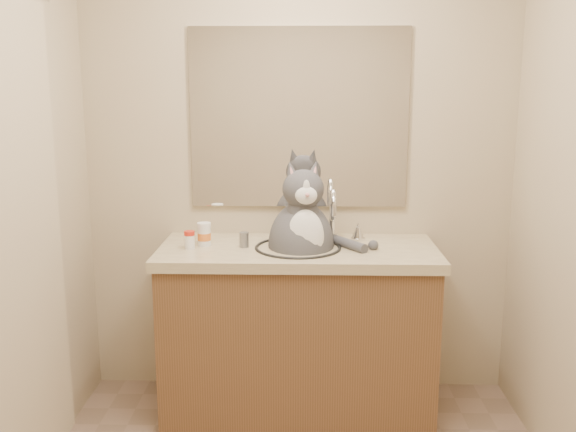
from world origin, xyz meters
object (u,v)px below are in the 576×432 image
object	(u,v)px
pill_bottle_redcap	(190,240)
cat	(302,238)
pill_bottle_orange	(204,235)
grey_canister	(244,240)

from	to	relation	value
pill_bottle_redcap	cat	bearing A→B (deg)	5.04
cat	pill_bottle_orange	bearing A→B (deg)	167.27
cat	pill_bottle_orange	xyz separation A→B (m)	(-0.48, 0.02, 0.01)
cat	grey_canister	distance (m)	0.28
cat	pill_bottle_redcap	size ratio (longest dim) A/B	7.32
cat	pill_bottle_redcap	distance (m)	0.54
cat	pill_bottle_redcap	bearing A→B (deg)	174.63
pill_bottle_orange	pill_bottle_redcap	bearing A→B (deg)	-132.10
pill_bottle_redcap	pill_bottle_orange	bearing A→B (deg)	47.90
cat	grey_canister	bearing A→B (deg)	170.72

